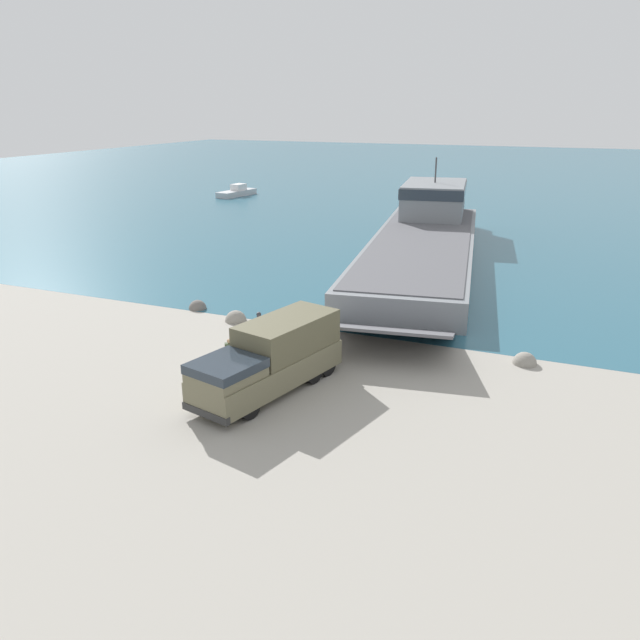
{
  "coord_description": "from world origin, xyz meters",
  "views": [
    {
      "loc": [
        13.18,
        -25.28,
        12.38
      ],
      "look_at": [
        1.34,
        3.27,
        1.7
      ],
      "focal_mm": 35.0,
      "sensor_mm": 36.0,
      "label": 1
    }
  ],
  "objects": [
    {
      "name": "water_surface",
      "position": [
        0.0,
        96.33,
        0.0
      ],
      "size": [
        240.0,
        180.0,
        0.01
      ],
      "primitive_type": "cube",
      "color": "#285B70",
      "rests_on": "ground_plane"
    },
    {
      "name": "military_truck",
      "position": [
        1.16,
        -2.15,
        1.6
      ],
      "size": [
        4.4,
        8.41,
        3.15
      ],
      "rotation": [
        0.0,
        0.0,
        -1.82
      ],
      "color": "#6B664C",
      "rests_on": "ground_plane"
    },
    {
      "name": "moored_boat_b",
      "position": [
        -32.57,
        53.85,
        0.55
      ],
      "size": [
        3.17,
        7.0,
        1.64
      ],
      "rotation": [
        0.0,
        0.0,
        2.98
      ],
      "color": "#B7BABF",
      "rests_on": "ground_plane"
    },
    {
      "name": "shoreline_rock_a",
      "position": [
        -5.19,
        5.7,
        0.0
      ],
      "size": [
        1.3,
        1.3,
        1.3
      ],
      "primitive_type": "sphere",
      "color": "gray",
      "rests_on": "ground_plane"
    },
    {
      "name": "shoreline_rock_c",
      "position": [
        -8.66,
        6.86,
        0.0
      ],
      "size": [
        1.14,
        1.14,
        1.14
      ],
      "primitive_type": "sphere",
      "color": "#66605B",
      "rests_on": "ground_plane"
    },
    {
      "name": "soldier_on_ramp",
      "position": [
        -1.69,
        -0.94,
        0.96
      ],
      "size": [
        0.5,
        0.44,
        1.67
      ],
      "rotation": [
        0.0,
        0.0,
        5.29
      ],
      "color": "#3D4C33",
      "rests_on": "ground_plane"
    },
    {
      "name": "shoreline_rock_b",
      "position": [
        11.61,
        5.52,
        0.0
      ],
      "size": [
        1.21,
        1.21,
        1.21
      ],
      "primitive_type": "sphere",
      "color": "gray",
      "rests_on": "ground_plane"
    },
    {
      "name": "landing_craft",
      "position": [
        1.05,
        28.14,
        1.81
      ],
      "size": [
        13.49,
        40.72,
        7.58
      ],
      "rotation": [
        0.0,
        0.0,
        0.15
      ],
      "color": "gray",
      "rests_on": "ground_plane"
    },
    {
      "name": "ground_plane",
      "position": [
        0.0,
        0.0,
        0.0
      ],
      "size": [
        240.0,
        240.0,
        0.0
      ],
      "primitive_type": "plane",
      "color": "#9E998E"
    },
    {
      "name": "mooring_bollard",
      "position": [
        -3.65,
        5.79,
        0.4
      ],
      "size": [
        0.29,
        0.29,
        0.74
      ],
      "color": "#333338",
      "rests_on": "ground_plane"
    }
  ]
}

